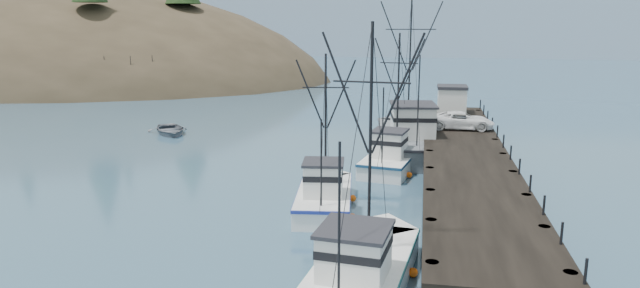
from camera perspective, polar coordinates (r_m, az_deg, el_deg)
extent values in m
plane|color=#31536D|center=(30.05, -11.76, -10.27)|extent=(400.00, 400.00, 0.00)
cube|color=black|center=(42.83, 14.35, -1.08)|extent=(6.00, 44.00, 0.50)
cylinder|color=black|center=(24.00, 11.04, -13.66)|extent=(0.56, 0.56, 2.00)
cylinder|color=black|center=(28.58, 10.96, -9.28)|extent=(0.56, 0.56, 2.00)
cylinder|color=black|center=(29.16, 21.37, -9.50)|extent=(0.56, 0.56, 2.00)
cylinder|color=black|center=(33.29, 10.91, -6.13)|extent=(0.56, 0.56, 2.00)
cylinder|color=black|center=(33.78, 19.81, -6.38)|extent=(0.56, 0.56, 2.00)
cylinder|color=black|center=(38.07, 10.87, -3.76)|extent=(0.56, 0.56, 2.00)
cylinder|color=black|center=(38.50, 18.64, -4.02)|extent=(0.56, 0.56, 2.00)
cylinder|color=black|center=(42.90, 10.84, -1.93)|extent=(0.56, 0.56, 2.00)
cylinder|color=black|center=(43.28, 17.74, -2.17)|extent=(0.56, 0.56, 2.00)
cylinder|color=black|center=(47.76, 10.81, -0.46)|extent=(0.56, 0.56, 2.00)
cylinder|color=black|center=(48.11, 17.01, -0.70)|extent=(0.56, 0.56, 2.00)
cylinder|color=black|center=(52.65, 10.79, 0.73)|extent=(0.56, 0.56, 2.00)
cylinder|color=black|center=(52.96, 16.42, 0.51)|extent=(0.56, 0.56, 2.00)
cylinder|color=black|center=(57.56, 10.77, 1.72)|extent=(0.56, 0.56, 2.00)
cylinder|color=black|center=(57.85, 15.93, 1.51)|extent=(0.56, 0.56, 2.00)
cylinder|color=black|center=(62.48, 10.76, 2.55)|extent=(0.56, 0.56, 2.00)
cylinder|color=black|center=(62.75, 15.51, 2.36)|extent=(0.56, 0.56, 2.00)
ellipsoid|color=#382D1E|center=(132.54, -27.40, 3.44)|extent=(132.00, 78.00, 51.00)
ellipsoid|color=black|center=(138.28, -28.21, 5.35)|extent=(109.20, 62.40, 41.60)
cube|color=beige|center=(95.61, -20.52, 5.58)|extent=(4.00, 5.00, 2.80)
cube|color=beige|center=(102.13, -22.29, 5.83)|extent=(4.00, 5.00, 2.80)
cube|color=beige|center=(98.90, -16.75, 6.05)|extent=(4.00, 5.00, 2.80)
cube|color=#9EB2C6|center=(195.94, 10.22, 8.86)|extent=(360.00, 40.00, 26.00)
cube|color=silver|center=(216.94, -3.25, 9.35)|extent=(180.00, 25.00, 18.00)
cube|color=white|center=(97.75, -14.59, 5.45)|extent=(1.00, 3.50, 0.90)
cylinder|color=black|center=(97.46, -14.68, 7.14)|extent=(0.08, 0.08, 6.00)
cube|color=white|center=(97.33, -14.54, 5.43)|extent=(1.00, 3.50, 0.90)
cylinder|color=black|center=(97.04, -14.63, 7.13)|extent=(0.08, 0.08, 6.00)
cube|color=white|center=(93.55, -24.35, 4.45)|extent=(1.00, 3.50, 0.90)
cylinder|color=black|center=(93.25, -24.51, 6.22)|extent=(0.08, 0.08, 6.00)
cube|color=white|center=(89.81, -20.52, 4.48)|extent=(1.00, 3.50, 0.90)
cylinder|color=black|center=(89.49, -20.66, 6.32)|extent=(0.08, 0.08, 6.00)
cube|color=white|center=(100.40, -14.39, 5.64)|extent=(1.00, 3.50, 0.90)
cylinder|color=black|center=(100.12, -14.48, 7.28)|extent=(0.08, 0.08, 6.00)
cube|color=white|center=(94.50, -15.22, 5.19)|extent=(1.00, 3.50, 0.90)
cylinder|color=black|center=(94.20, -15.32, 6.94)|extent=(0.08, 0.08, 6.00)
cube|color=white|center=(97.23, -17.63, 5.23)|extent=(1.00, 3.50, 0.90)
cylinder|color=black|center=(96.94, -17.75, 6.93)|extent=(0.08, 0.08, 6.00)
cube|color=white|center=(92.60, -23.62, 4.45)|extent=(1.00, 3.50, 0.90)
cylinder|color=black|center=(92.30, -23.78, 6.23)|extent=(0.08, 0.08, 6.00)
cube|color=white|center=(88.96, -16.22, 4.71)|extent=(1.00, 3.50, 0.90)
cylinder|color=black|center=(88.65, -16.34, 6.56)|extent=(0.08, 0.08, 6.00)
cube|color=white|center=(88.77, -18.20, 4.57)|extent=(1.00, 3.50, 0.90)
cylinder|color=black|center=(88.45, -18.32, 6.43)|extent=(0.08, 0.08, 6.00)
cube|color=white|center=(25.30, 4.09, -13.41)|extent=(4.80, 9.91, 1.60)
cube|color=white|center=(29.58, 6.19, -9.51)|extent=(3.70, 3.70, 1.60)
cube|color=#185F61|center=(25.00, 4.11, -11.96)|extent=(4.90, 10.16, 0.18)
cube|color=silver|center=(23.49, 3.47, -10.82)|extent=(2.90, 2.97, 1.90)
cube|color=#26262B|center=(23.10, 3.50, -8.47)|extent=(3.15, 3.24, 0.16)
cylinder|color=black|center=(24.76, 5.05, 0.36)|extent=(0.14, 0.14, 10.11)
cylinder|color=black|center=(20.51, 1.93, -8.06)|extent=(0.10, 0.10, 6.07)
cube|color=white|center=(35.15, 0.44, -5.84)|extent=(4.04, 8.18, 1.60)
cube|color=white|center=(38.89, 0.78, -4.03)|extent=(3.15, 3.15, 1.60)
cube|color=navy|center=(34.93, 0.44, -4.75)|extent=(4.13, 8.38, 0.18)
cube|color=silver|center=(33.67, 0.34, -3.55)|extent=(2.46, 2.46, 1.90)
cube|color=#26262B|center=(33.40, 0.34, -1.85)|extent=(2.67, 2.68, 0.16)
cylinder|color=black|center=(35.13, 0.57, 2.37)|extent=(0.14, 0.14, 8.16)
cylinder|color=black|center=(31.33, 0.12, -1.92)|extent=(0.10, 0.10, 4.90)
cube|color=white|center=(44.80, 7.24, -1.92)|extent=(4.77, 9.03, 1.60)
cube|color=white|center=(48.86, 8.41, -0.75)|extent=(3.25, 3.25, 1.60)
cube|color=navy|center=(44.63, 7.26, -1.05)|extent=(4.87, 9.25, 0.18)
cube|color=silver|center=(43.35, 6.96, -0.01)|extent=(2.70, 2.79, 1.90)
cube|color=#26262B|center=(43.14, 7.00, 1.32)|extent=(2.93, 3.04, 0.16)
cylinder|color=black|center=(45.06, 7.82, 5.12)|extent=(0.14, 0.14, 9.16)
cylinder|color=black|center=(40.90, 6.29, 1.83)|extent=(0.10, 0.10, 5.50)
cube|color=slate|center=(50.25, 8.94, -0.05)|extent=(6.56, 14.50, 2.20)
cube|color=slate|center=(57.08, 8.27, 1.47)|extent=(4.83, 4.83, 2.20)
cube|color=black|center=(50.05, 8.98, 1.07)|extent=(6.70, 14.87, 0.18)
cube|color=silver|center=(48.03, 9.24, 2.29)|extent=(3.86, 4.34, 2.60)
cube|color=#26262B|center=(47.81, 9.30, 3.92)|extent=(4.20, 4.73, 0.16)
cylinder|color=black|center=(51.38, 8.97, 8.02)|extent=(0.14, 0.14, 11.62)
cylinder|color=black|center=(44.17, 9.81, 4.26)|extent=(0.10, 0.10, 6.97)
cube|color=silver|center=(60.23, 13.04, 4.26)|extent=(2.80, 3.00, 2.50)
cube|color=#26262B|center=(60.06, 13.11, 5.58)|extent=(3.00, 3.20, 0.30)
imported|color=white|center=(51.39, 13.99, 2.31)|extent=(5.55, 2.58, 1.54)
imported|color=slate|center=(60.04, -14.76, 0.99)|extent=(6.54, 7.01, 1.18)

